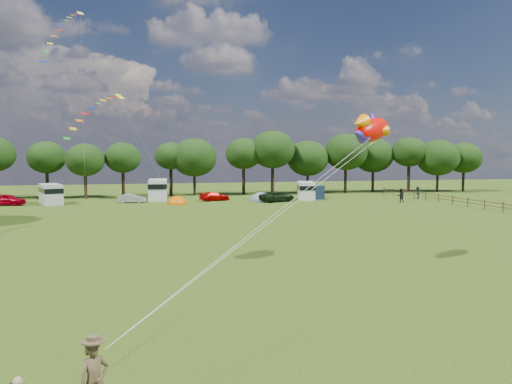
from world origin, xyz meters
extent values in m
plane|color=black|center=(0.00, 0.00, 0.00)|extent=(180.00, 180.00, 0.00)
cylinder|color=black|center=(-20.03, 56.31, 1.95)|extent=(0.47, 0.47, 3.90)
ellipsoid|color=black|center=(-20.03, 56.31, 6.00)|extent=(5.58, 5.58, 4.74)
cylinder|color=black|center=(-14.36, 53.27, 1.78)|extent=(0.44, 0.44, 3.56)
ellipsoid|color=black|center=(-14.36, 53.27, 5.64)|extent=(5.56, 5.56, 4.73)
cylinder|color=black|center=(-9.09, 54.23, 1.98)|extent=(0.47, 0.47, 3.95)
ellipsoid|color=black|center=(-9.09, 54.23, 5.95)|extent=(5.33, 5.33, 4.53)
cylinder|color=black|center=(-1.92, 56.03, 2.17)|extent=(0.50, 0.50, 4.33)
ellipsoid|color=black|center=(-1.92, 56.03, 6.19)|extent=(4.95, 4.95, 4.21)
cylinder|color=black|center=(1.70, 55.56, 1.66)|extent=(0.43, 0.43, 3.31)
ellipsoid|color=black|center=(1.70, 55.56, 5.95)|extent=(7.03, 7.03, 5.98)
cylinder|color=black|center=(9.66, 55.80, 2.18)|extent=(0.50, 0.50, 4.36)
ellipsoid|color=black|center=(9.66, 55.80, 6.56)|extent=(5.84, 5.84, 4.97)
cylinder|color=black|center=(14.25, 54.92, 2.27)|extent=(0.51, 0.51, 4.55)
ellipsoid|color=black|center=(14.25, 54.92, 7.23)|extent=(7.15, 7.15, 6.08)
cylinder|color=black|center=(20.49, 55.63, 1.61)|extent=(0.42, 0.42, 3.21)
ellipsoid|color=black|center=(20.49, 55.63, 5.80)|extent=(6.90, 6.90, 5.86)
cylinder|color=black|center=(26.98, 54.96, 2.09)|extent=(0.48, 0.48, 4.17)
ellipsoid|color=black|center=(26.98, 54.96, 6.86)|extent=(7.16, 7.16, 6.09)
cylinder|color=black|center=(32.97, 56.89, 1.83)|extent=(0.45, 0.45, 3.66)
ellipsoid|color=black|center=(32.97, 56.89, 6.31)|extent=(7.05, 7.05, 5.99)
cylinder|color=black|center=(38.41, 54.37, 2.32)|extent=(0.52, 0.52, 4.65)
ellipsoid|color=black|center=(38.41, 54.37, 6.88)|extent=(5.96, 5.96, 5.06)
cylinder|color=black|center=(43.16, 53.04, 1.59)|extent=(0.42, 0.42, 3.19)
ellipsoid|color=black|center=(43.16, 53.04, 5.89)|extent=(7.23, 7.23, 6.14)
cylinder|color=black|center=(48.55, 53.44, 1.76)|extent=(0.44, 0.44, 3.52)
ellipsoid|color=black|center=(48.55, 53.44, 5.86)|extent=(6.22, 6.22, 5.28)
cylinder|color=#472D19|center=(32.00, 24.00, 0.60)|extent=(0.12, 0.12, 1.20)
cylinder|color=#472D19|center=(32.00, 27.00, 0.60)|extent=(0.12, 0.12, 1.20)
cylinder|color=#472D19|center=(32.00, 25.50, 0.95)|extent=(0.08, 3.00, 0.08)
cylinder|color=#472D19|center=(32.00, 25.50, 0.55)|extent=(0.08, 3.00, 0.08)
cylinder|color=#472D19|center=(32.00, 30.00, 0.60)|extent=(0.12, 0.12, 1.20)
cylinder|color=#472D19|center=(32.00, 28.50, 0.95)|extent=(0.08, 3.00, 0.08)
cylinder|color=#472D19|center=(32.00, 28.50, 0.55)|extent=(0.08, 3.00, 0.08)
cylinder|color=#472D19|center=(32.00, 33.00, 0.60)|extent=(0.12, 0.12, 1.20)
cylinder|color=#472D19|center=(32.00, 31.50, 0.95)|extent=(0.08, 3.00, 0.08)
cylinder|color=#472D19|center=(32.00, 31.50, 0.55)|extent=(0.08, 3.00, 0.08)
cylinder|color=#472D19|center=(32.00, 36.00, 0.60)|extent=(0.12, 0.12, 1.20)
cylinder|color=#472D19|center=(32.00, 34.50, 0.95)|extent=(0.08, 3.00, 0.08)
cylinder|color=#472D19|center=(32.00, 34.50, 0.55)|extent=(0.08, 3.00, 0.08)
cylinder|color=#472D19|center=(32.00, 39.00, 0.60)|extent=(0.12, 0.12, 1.20)
cylinder|color=#472D19|center=(32.00, 37.50, 0.95)|extent=(0.08, 3.00, 0.08)
cylinder|color=#472D19|center=(32.00, 37.50, 0.55)|extent=(0.08, 3.00, 0.08)
cylinder|color=#472D19|center=(32.00, 42.00, 0.60)|extent=(0.12, 0.12, 1.20)
cylinder|color=#472D19|center=(32.00, 40.50, 0.95)|extent=(0.08, 3.00, 0.08)
cylinder|color=#472D19|center=(32.00, 40.50, 0.55)|extent=(0.08, 3.00, 0.08)
cylinder|color=#472D19|center=(32.00, 45.00, 0.60)|extent=(0.12, 0.12, 1.20)
cylinder|color=#472D19|center=(32.00, 43.50, 0.95)|extent=(0.08, 3.00, 0.08)
cylinder|color=#472D19|center=(32.00, 43.50, 0.55)|extent=(0.08, 3.00, 0.08)
cylinder|color=#472D19|center=(32.00, 48.00, 0.60)|extent=(0.12, 0.12, 1.20)
cylinder|color=#472D19|center=(32.00, 46.50, 0.95)|extent=(0.08, 3.00, 0.08)
cylinder|color=#472D19|center=(32.00, 46.50, 0.55)|extent=(0.08, 3.00, 0.08)
cylinder|color=#472D19|center=(32.00, 51.00, 0.60)|extent=(0.12, 0.12, 1.20)
cylinder|color=#472D19|center=(32.00, 49.50, 0.95)|extent=(0.08, 3.00, 0.08)
cylinder|color=#472D19|center=(32.00, 49.50, 0.55)|extent=(0.08, 3.00, 0.08)
imported|color=#95000F|center=(-23.04, 45.48, 0.74)|extent=(4.75, 2.99, 1.48)
imported|color=#919599|center=(-7.87, 45.21, 0.60)|extent=(3.50, 1.57, 1.20)
imported|color=#AF0301|center=(3.31, 45.65, 0.62)|extent=(4.44, 2.77, 1.24)
imported|color=black|center=(11.35, 42.27, 0.70)|extent=(5.65, 4.07, 1.41)
cube|color=#B5B5B7|center=(-18.00, 45.97, 1.30)|extent=(3.66, 5.62, 2.60)
cube|color=black|center=(-18.00, 45.97, 1.83)|extent=(3.74, 5.73, 0.62)
cylinder|color=black|center=(-17.51, 44.41, 0.37)|extent=(0.78, 0.48, 0.73)
cylinder|color=black|center=(-18.49, 47.54, 0.37)|extent=(0.78, 0.48, 0.73)
cube|color=silver|center=(-4.25, 48.97, 1.45)|extent=(2.91, 5.98, 2.90)
cube|color=black|center=(-4.25, 48.97, 2.04)|extent=(2.97, 6.10, 0.69)
cylinder|color=black|center=(-4.39, 47.14, 0.41)|extent=(0.84, 0.36, 0.82)
cylinder|color=black|center=(-4.12, 50.79, 0.41)|extent=(0.84, 0.36, 0.82)
cube|color=silver|center=(16.33, 44.67, 1.26)|extent=(3.32, 5.41, 2.52)
cube|color=black|center=(16.33, 44.67, 1.77)|extent=(3.39, 5.52, 0.60)
cylinder|color=black|center=(15.94, 43.14, 0.35)|extent=(0.75, 0.43, 0.71)
cylinder|color=black|center=(16.72, 46.21, 0.35)|extent=(0.75, 0.43, 0.71)
ellipsoid|color=#C95800|center=(-2.16, 42.10, 0.02)|extent=(2.57, 2.95, 2.11)
cylinder|color=#C95800|center=(-2.16, 42.10, 0.04)|extent=(2.69, 2.69, 0.08)
ellipsoid|color=slate|center=(9.45, 43.66, 0.02)|extent=(3.09, 3.55, 2.41)
cylinder|color=slate|center=(9.45, 43.66, 0.04)|extent=(3.24, 3.24, 0.08)
cube|color=#17233A|center=(17.30, 45.28, 0.98)|extent=(3.47, 2.97, 1.96)
imported|color=brown|center=(-8.50, -10.65, 0.99)|extent=(0.85, 0.72, 1.97)
sphere|color=tan|center=(-10.15, -10.70, 1.21)|extent=(0.22, 0.22, 0.22)
ellipsoid|color=#F00700|center=(5.93, 3.96, 7.80)|extent=(3.55, 3.05, 1.99)
ellipsoid|color=yellow|center=(5.93, 3.96, 7.65)|extent=(2.22, 1.89, 1.09)
cone|color=#FF8400|center=(4.71, 3.09, 8.11)|extent=(1.50, 1.42, 1.05)
cone|color=#3521C5|center=(4.71, 3.09, 7.49)|extent=(1.50, 1.42, 1.05)
cone|color=#3521C5|center=(6.02, 4.02, 8.45)|extent=(1.11, 1.15, 0.89)
sphere|color=white|center=(6.69, 4.95, 7.99)|extent=(0.33, 0.33, 0.33)
sphere|color=black|center=(6.73, 5.04, 7.99)|extent=(0.17, 0.17, 0.17)
cube|color=yellow|center=(-12.17, 28.04, 19.70)|extent=(0.70, 0.66, 0.34)
cube|color=red|center=(-12.44, 27.55, 19.47)|extent=(0.54, 0.40, 0.10)
cube|color=orange|center=(-12.71, 27.05, 19.21)|extent=(0.54, 0.40, 0.10)
cube|color=yellow|center=(-12.98, 26.56, 18.86)|extent=(0.54, 0.39, 0.11)
cube|color=#198C1E|center=(-13.25, 26.06, 18.44)|extent=(0.54, 0.39, 0.12)
cube|color=#0C1EB2|center=(-13.52, 25.57, 17.93)|extent=(0.54, 0.39, 0.13)
cube|color=red|center=(-13.79, 25.07, 17.35)|extent=(0.54, 0.38, 0.14)
cube|color=orange|center=(-14.06, 24.58, 16.68)|extent=(0.53, 0.38, 0.15)
cube|color=yellow|center=(-14.33, 24.08, 15.94)|extent=(0.53, 0.37, 0.15)
cube|color=#198C1E|center=(-14.60, 23.59, 15.11)|extent=(0.53, 0.37, 0.16)
cube|color=#0C1EB2|center=(-14.87, 23.09, 14.21)|extent=(0.53, 0.36, 0.17)
cube|color=yellow|center=(-8.51, 19.58, 11.07)|extent=(0.88, 0.90, 0.42)
cube|color=red|center=(-8.92, 19.13, 10.96)|extent=(0.59, 0.64, 0.12)
cube|color=orange|center=(-9.32, 18.68, 10.81)|extent=(0.59, 0.64, 0.13)
cube|color=yellow|center=(-9.73, 18.23, 10.58)|extent=(0.59, 0.63, 0.14)
cube|color=#198C1E|center=(-10.13, 17.78, 10.28)|extent=(0.59, 0.63, 0.15)
cube|color=#0C1EB2|center=(-10.54, 17.33, 9.89)|extent=(0.58, 0.63, 0.16)
cube|color=red|center=(-10.94, 16.88, 9.42)|extent=(0.58, 0.62, 0.17)
cube|color=orange|center=(-11.35, 16.43, 8.87)|extent=(0.57, 0.62, 0.18)
cube|color=yellow|center=(-11.75, 15.98, 8.24)|extent=(0.57, 0.61, 0.19)
cube|color=#198C1E|center=(-12.16, 15.53, 7.54)|extent=(0.56, 0.61, 0.20)
imported|color=black|center=(26.97, 37.06, 0.94)|extent=(0.94, 0.61, 1.89)
imported|color=black|center=(32.59, 42.01, 0.88)|extent=(1.24, 1.06, 1.75)
camera|label=1|loc=(-7.50, -22.63, 6.34)|focal=35.00mm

